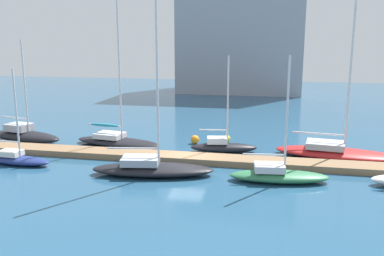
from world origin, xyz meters
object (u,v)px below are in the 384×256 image
object	(u,v)px
sailboat_6	(336,152)
sailboat_4	(223,146)
mooring_buoy_orange	(195,140)
sailboat_3	(151,167)
sailboat_0	(25,135)
mooring_buoy_yellow	(227,139)
sailboat_2	(117,139)
sailboat_1	(17,158)
sailboat_5	(278,174)
harbor_building_distant	(241,27)

from	to	relation	value
sailboat_6	sailboat_4	bearing A→B (deg)	-172.14
mooring_buoy_orange	sailboat_3	bearing A→B (deg)	-97.82
sailboat_3	mooring_buoy_orange	size ratio (longest dim) A/B	17.89
sailboat_0	sailboat_3	world-z (taller)	sailboat_3
mooring_buoy_yellow	mooring_buoy_orange	xyz separation A→B (m)	(-2.54, -1.08, 0.06)
sailboat_2	mooring_buoy_yellow	xyz separation A→B (m)	(8.68, 2.99, -0.22)
sailboat_1	mooring_buoy_yellow	size ratio (longest dim) A/B	11.14
sailboat_0	mooring_buoy_orange	world-z (taller)	sailboat_0
sailboat_1	sailboat_3	xyz separation A→B (m)	(9.91, -0.39, 0.12)
sailboat_0	mooring_buoy_orange	bearing A→B (deg)	20.09
sailboat_4	sailboat_5	world-z (taller)	sailboat_5
sailboat_4	sailboat_6	bearing A→B (deg)	-9.28
sailboat_1	harbor_building_distant	world-z (taller)	harbor_building_distant
sailboat_0	harbor_building_distant	size ratio (longest dim) A/B	0.41
sailboat_6	harbor_building_distant	size ratio (longest dim) A/B	0.53
mooring_buoy_yellow	mooring_buoy_orange	world-z (taller)	mooring_buoy_orange
sailboat_2	sailboat_4	distance (m)	8.75
sailboat_1	sailboat_6	distance (m)	22.83
sailboat_4	mooring_buoy_yellow	distance (m)	3.19
sailboat_1	mooring_buoy_yellow	bearing A→B (deg)	38.48
sailboat_2	harbor_building_distant	world-z (taller)	harbor_building_distant
sailboat_3	sailboat_6	distance (m)	13.70
harbor_building_distant	sailboat_2	bearing A→B (deg)	-99.74
sailboat_3	mooring_buoy_yellow	bearing A→B (deg)	59.71
mooring_buoy_yellow	sailboat_6	bearing A→B (deg)	-20.74
sailboat_3	sailboat_6	bearing A→B (deg)	18.73
mooring_buoy_orange	harbor_building_distant	distance (m)	37.90
sailboat_1	sailboat_2	distance (m)	7.93
harbor_building_distant	sailboat_0	bearing A→B (deg)	-110.87
sailboat_1	sailboat_4	world-z (taller)	sailboat_4
sailboat_2	harbor_building_distant	size ratio (longest dim) A/B	0.60
sailboat_2	mooring_buoy_orange	xyz separation A→B (m)	(6.14, 1.91, -0.16)
sailboat_3	harbor_building_distant	bearing A→B (deg)	78.78
sailboat_1	sailboat_2	bearing A→B (deg)	55.93
sailboat_5	sailboat_6	xyz separation A→B (m)	(4.16, 6.05, 0.03)
sailboat_1	sailboat_6	world-z (taller)	sailboat_6
sailboat_0	sailboat_4	bearing A→B (deg)	11.69
sailboat_0	sailboat_1	size ratio (longest dim) A/B	1.28
sailboat_2	sailboat_5	world-z (taller)	sailboat_2
mooring_buoy_yellow	harbor_building_distant	distance (m)	36.94
sailboat_1	sailboat_5	size ratio (longest dim) A/B	0.87
sailboat_5	harbor_building_distant	xyz separation A→B (m)	(-6.32, 44.70, 9.94)
sailboat_4	sailboat_0	bearing A→B (deg)	170.92
sailboat_3	sailboat_5	distance (m)	7.96
sailboat_2	sailboat_5	size ratio (longest dim) A/B	1.64
sailboat_3	sailboat_6	world-z (taller)	sailboat_3
sailboat_1	sailboat_2	world-z (taller)	sailboat_2
sailboat_0	sailboat_6	size ratio (longest dim) A/B	0.77
sailboat_0	sailboat_5	bearing A→B (deg)	-4.38
sailboat_6	mooring_buoy_yellow	size ratio (longest dim) A/B	18.56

